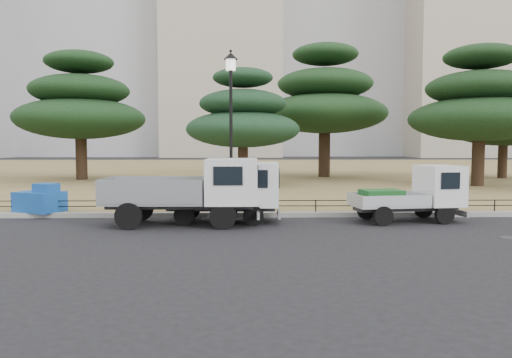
{
  "coord_description": "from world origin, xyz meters",
  "views": [
    {
      "loc": [
        -0.26,
        -13.67,
        2.4
      ],
      "look_at": [
        0.0,
        2.0,
        1.3
      ],
      "focal_mm": 35.0,
      "sensor_mm": 36.0,
      "label": 1
    }
  ],
  "objects_px": {
    "truck_large": "(191,188)",
    "tarp_pile": "(40,200)",
    "truck_kei_rear": "(414,194)",
    "truck_kei_front": "(232,193)",
    "street_lamp": "(231,105)"
  },
  "relations": [
    {
      "from": "truck_large",
      "to": "tarp_pile",
      "type": "distance_m",
      "value": 5.58
    },
    {
      "from": "truck_kei_rear",
      "to": "tarp_pile",
      "type": "xyz_separation_m",
      "value": [
        -12.07,
        1.34,
        -0.33
      ]
    },
    {
      "from": "truck_kei_front",
      "to": "tarp_pile",
      "type": "relative_size",
      "value": 2.02
    },
    {
      "from": "truck_large",
      "to": "truck_kei_front",
      "type": "distance_m",
      "value": 1.3
    },
    {
      "from": "truck_kei_rear",
      "to": "tarp_pile",
      "type": "distance_m",
      "value": 12.15
    },
    {
      "from": "truck_large",
      "to": "truck_kei_front",
      "type": "height_order",
      "value": "truck_large"
    },
    {
      "from": "truck_large",
      "to": "tarp_pile",
      "type": "bearing_deg",
      "value": 160.26
    },
    {
      "from": "street_lamp",
      "to": "tarp_pile",
      "type": "xyz_separation_m",
      "value": [
        -6.35,
        0.03,
        -3.17
      ]
    },
    {
      "from": "truck_kei_rear",
      "to": "street_lamp",
      "type": "xyz_separation_m",
      "value": [
        -5.71,
        1.31,
        2.83
      ]
    },
    {
      "from": "truck_large",
      "to": "street_lamp",
      "type": "relative_size",
      "value": 0.86
    },
    {
      "from": "truck_large",
      "to": "tarp_pile",
      "type": "height_order",
      "value": "truck_large"
    },
    {
      "from": "street_lamp",
      "to": "tarp_pile",
      "type": "relative_size",
      "value": 3.02
    },
    {
      "from": "truck_large",
      "to": "street_lamp",
      "type": "distance_m",
      "value": 3.38
    },
    {
      "from": "truck_kei_rear",
      "to": "tarp_pile",
      "type": "bearing_deg",
      "value": 165.23
    },
    {
      "from": "truck_kei_front",
      "to": "street_lamp",
      "type": "relative_size",
      "value": 0.67
    }
  ]
}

